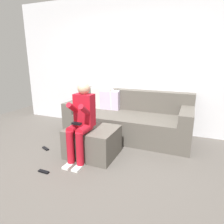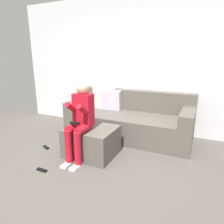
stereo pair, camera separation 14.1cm
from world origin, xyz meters
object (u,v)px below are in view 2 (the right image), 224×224
(couch_sectional, at_px, (129,119))
(remote_near_ottoman, at_px, (42,170))
(ottoman, at_px, (92,141))
(remote_by_storage_bin, at_px, (46,147))
(person_seated, at_px, (80,119))

(couch_sectional, distance_m, remote_near_ottoman, 1.90)
(ottoman, xyz_separation_m, remote_by_storage_bin, (-0.85, -0.13, -0.22))
(remote_near_ottoman, bearing_deg, person_seated, 61.54)
(couch_sectional, height_order, ottoman, couch_sectional)
(remote_by_storage_bin, bearing_deg, remote_near_ottoman, -28.60)
(person_seated, height_order, remote_by_storage_bin, person_seated)
(remote_near_ottoman, bearing_deg, ottoman, 63.24)
(couch_sectional, relative_size, remote_near_ottoman, 14.65)
(ottoman, xyz_separation_m, person_seated, (-0.08, -0.18, 0.42))
(couch_sectional, relative_size, person_seated, 2.03)
(couch_sectional, bearing_deg, remote_near_ottoman, -109.83)
(ottoman, bearing_deg, couch_sectional, 76.71)
(couch_sectional, xyz_separation_m, remote_near_ottoman, (-0.63, -1.76, -0.32))
(person_seated, height_order, remote_near_ottoman, person_seated)
(person_seated, bearing_deg, remote_by_storage_bin, 175.99)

